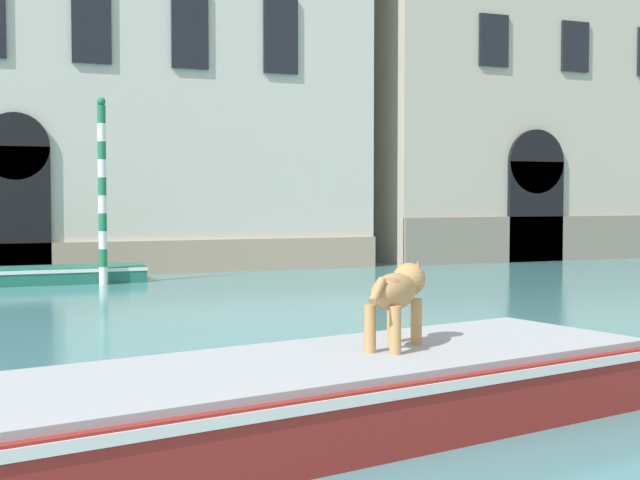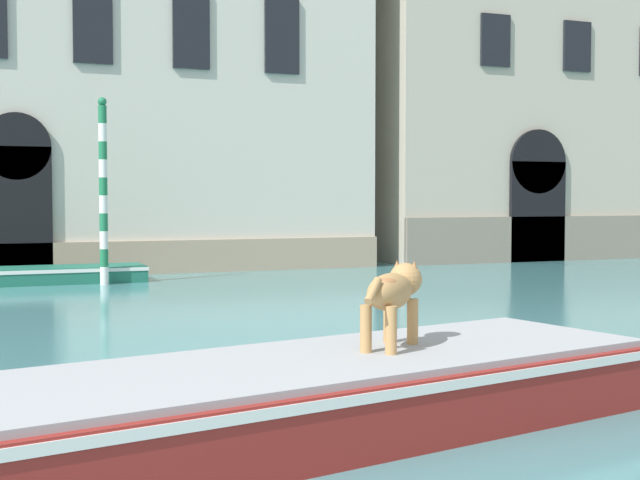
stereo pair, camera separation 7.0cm
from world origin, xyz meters
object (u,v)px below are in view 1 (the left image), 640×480
at_px(boat_moored_near_palazzo, 19,275).
at_px(mooring_pole_0, 102,191).
at_px(boat_foreground, 312,394).
at_px(dog_on_deck, 397,292).

height_order(boat_moored_near_palazzo, mooring_pole_0, mooring_pole_0).
xyz_separation_m(boat_moored_near_palazzo, mooring_pole_0, (1.74, -0.82, 1.91)).
height_order(boat_foreground, boat_moored_near_palazzo, boat_foreground).
height_order(boat_foreground, dog_on_deck, dog_on_deck).
relative_size(boat_moored_near_palazzo, mooring_pole_0, 1.33).
bearing_deg(dog_on_deck, mooring_pole_0, 48.95).
relative_size(boat_foreground, mooring_pole_0, 1.66).
bearing_deg(boat_moored_near_palazzo, boat_foreground, -84.24).
relative_size(dog_on_deck, boat_moored_near_palazzo, 0.16).
xyz_separation_m(boat_foreground, mooring_pole_0, (0.24, 13.41, 1.77)).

